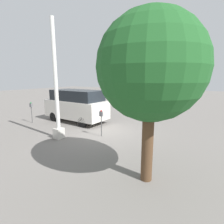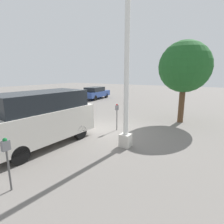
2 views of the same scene
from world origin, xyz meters
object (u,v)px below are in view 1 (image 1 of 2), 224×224
at_px(parked_van, 76,105).
at_px(parking_meter_far, 31,108).
at_px(parking_meter_near, 101,117).
at_px(street_tree, 151,68).
at_px(lamp_post, 57,95).

bearing_deg(parked_van, parking_meter_far, 41.03).
bearing_deg(parking_meter_far, parking_meter_near, 179.32).
distance_m(parked_van, street_tree, 8.61).
relative_size(parking_meter_far, lamp_post, 0.25).
bearing_deg(lamp_post, parking_meter_far, -17.35).
distance_m(parking_meter_near, street_tree, 5.06).
height_order(parking_meter_near, lamp_post, lamp_post).
bearing_deg(parking_meter_near, lamp_post, 37.13).
bearing_deg(lamp_post, street_tree, 166.73).
bearing_deg(street_tree, parking_meter_near, -36.95).
relative_size(parking_meter_near, parking_meter_far, 1.00).
height_order(parking_meter_far, street_tree, street_tree).
bearing_deg(parking_meter_near, parking_meter_far, -0.68).
xyz_separation_m(parking_meter_near, parked_van, (3.44, -1.80, 0.15)).
bearing_deg(street_tree, parking_meter_far, -15.08).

